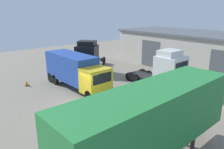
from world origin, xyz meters
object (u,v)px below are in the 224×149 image
object	(u,v)px
traffic_cone	(27,83)
tractor_unit_white	(166,70)
box_truck_yellow	(75,70)
tractor_unit_black	(88,57)
container_trailer_red	(151,120)

from	to	relation	value
traffic_cone	tractor_unit_white	bearing A→B (deg)	48.50
tractor_unit_white	box_truck_yellow	xyz separation A→B (m)	(-5.68, -7.08, 0.09)
tractor_unit_white	tractor_unit_black	bearing A→B (deg)	-168.78
box_truck_yellow	tractor_unit_black	size ratio (longest dim) A/B	1.29
container_trailer_red	traffic_cone	world-z (taller)	container_trailer_red
tractor_unit_black	traffic_cone	distance (m)	8.53
tractor_unit_white	traffic_cone	xyz separation A→B (m)	(-9.51, -10.75, -1.58)
container_trailer_red	box_truck_yellow	world-z (taller)	container_trailer_red
tractor_unit_white	container_trailer_red	size ratio (longest dim) A/B	0.63
tractor_unit_white	tractor_unit_black	size ratio (longest dim) A/B	0.96
tractor_unit_white	container_trailer_red	world-z (taller)	container_trailer_red
container_trailer_red	traffic_cone	distance (m)	16.57
container_trailer_red	traffic_cone	xyz separation A→B (m)	(-16.39, -0.44, -2.40)
container_trailer_red	tractor_unit_white	bearing A→B (deg)	31.19
container_trailer_red	box_truck_yellow	distance (m)	12.99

